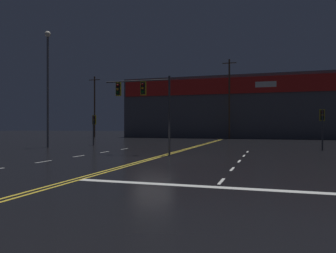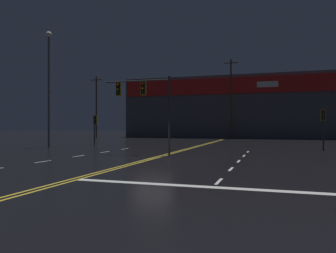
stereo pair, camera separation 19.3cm
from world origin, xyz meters
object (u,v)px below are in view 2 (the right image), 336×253
at_px(traffic_signal_corner_northeast, 323,120).
at_px(traffic_signal_corner_northwest, 95,123).
at_px(traffic_signal_median, 142,95).
at_px(streetlight_near_left, 49,75).

height_order(traffic_signal_corner_northeast, traffic_signal_corner_northwest, traffic_signal_corner_northeast).
height_order(traffic_signal_median, traffic_signal_corner_northwest, traffic_signal_median).
relative_size(traffic_signal_corner_northwest, streetlight_near_left, 0.29).
relative_size(traffic_signal_corner_northeast, streetlight_near_left, 0.31).
relative_size(traffic_signal_median, streetlight_near_left, 0.50).
bearing_deg(traffic_signal_median, traffic_signal_corner_northeast, 35.04).
bearing_deg(traffic_signal_corner_northwest, traffic_signal_median, -44.66).
distance_m(traffic_signal_median, traffic_signal_corner_northeast, 15.85).
height_order(traffic_signal_corner_northwest, streetlight_near_left, streetlight_near_left).
relative_size(traffic_signal_median, traffic_signal_corner_northeast, 1.59).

